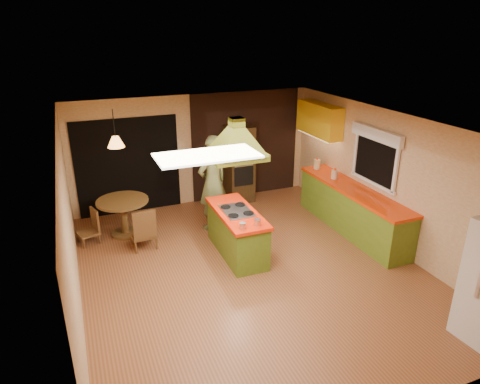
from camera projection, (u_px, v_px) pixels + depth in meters
name	position (u px, v px, depth m)	size (l,w,h in m)	color
ground	(251.00, 269.00, 7.33)	(6.50, 6.50, 0.00)	brown
room_walls	(252.00, 202.00, 6.87)	(5.50, 6.50, 6.50)	beige
ceiling_plane	(253.00, 125.00, 6.41)	(6.50, 6.50, 0.00)	silver
brick_panel	(246.00, 145.00, 10.09)	(2.64, 0.03, 2.50)	#381E14
nook_opening	(128.00, 166.00, 9.21)	(2.20, 0.03, 2.10)	black
right_counter	(352.00, 209.00, 8.53)	(0.62, 3.05, 0.92)	olive
upper_cabinets	(319.00, 119.00, 9.41)	(0.34, 1.40, 0.70)	yellow
window_right	(376.00, 147.00, 7.96)	(0.12, 1.35, 1.06)	black
fluor_panel	(207.00, 156.00, 5.00)	(1.20, 0.60, 0.03)	white
kitchen_island	(237.00, 232.00, 7.69)	(0.69, 1.66, 0.85)	#59741D
range_hood	(237.00, 132.00, 7.02)	(0.94, 0.68, 0.78)	olive
man	(213.00, 183.00, 8.49)	(0.71, 0.46, 1.94)	#545C30
wall_oven	(239.00, 164.00, 9.88)	(0.60, 0.61, 1.78)	#422D15
dining_table	(123.00, 210.00, 8.34)	(0.99, 0.99, 0.75)	brown
chair_left	(87.00, 227.00, 8.08)	(0.36, 0.36, 0.67)	brown
chair_near	(143.00, 227.00, 7.91)	(0.44, 0.44, 0.81)	brown
pendant_lamp	(116.00, 142.00, 7.84)	(0.31, 0.31, 0.20)	#FF9E3F
canister_large	(317.00, 164.00, 9.43)	(0.14, 0.14, 0.21)	beige
canister_medium	(335.00, 174.00, 8.84)	(0.14, 0.14, 0.19)	beige
canister_small	(335.00, 175.00, 8.84)	(0.13, 0.13, 0.17)	beige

